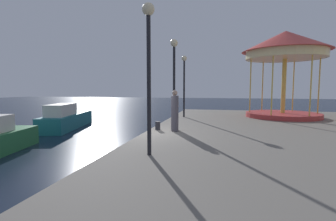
# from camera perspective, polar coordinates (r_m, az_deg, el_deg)

# --- Properties ---
(ground_plane) EXTENTS (120.00, 120.00, 0.00)m
(ground_plane) POSITION_cam_1_polar(r_m,az_deg,el_deg) (11.43, -5.24, -8.87)
(ground_plane) COLOR black
(quay_dock) EXTENTS (14.26, 24.57, 0.80)m
(quay_dock) POSITION_cam_1_polar(r_m,az_deg,el_deg) (11.46, 31.48, -7.53)
(quay_dock) COLOR slate
(quay_dock) RESTS_ON ground
(motorboat_teal) EXTENTS (2.91, 6.17, 1.73)m
(motorboat_teal) POSITION_cam_1_polar(r_m,az_deg,el_deg) (18.47, -22.43, -1.78)
(motorboat_teal) COLOR #19606B
(motorboat_teal) RESTS_ON ground
(carousel) EXTENTS (5.61, 5.61, 5.76)m
(carousel) POSITION_cam_1_polar(r_m,az_deg,el_deg) (18.64, 25.43, 11.95)
(carousel) COLOR #B23333
(carousel) RESTS_ON quay_dock
(lamp_post_near_edge) EXTENTS (0.36, 0.36, 4.36)m
(lamp_post_near_edge) POSITION_cam_1_polar(r_m,az_deg,el_deg) (7.26, -4.49, 13.16)
(lamp_post_near_edge) COLOR black
(lamp_post_near_edge) RESTS_ON quay_dock
(lamp_post_mid_promenade) EXTENTS (0.36, 0.36, 4.30)m
(lamp_post_mid_promenade) POSITION_cam_1_polar(r_m,az_deg,el_deg) (12.05, 1.42, 9.78)
(lamp_post_mid_promenade) COLOR black
(lamp_post_mid_promenade) RESTS_ON quay_dock
(lamp_post_far_end) EXTENTS (0.36, 0.36, 4.16)m
(lamp_post_far_end) POSITION_cam_1_polar(r_m,az_deg,el_deg) (16.92, 3.75, 8.17)
(lamp_post_far_end) COLOR black
(lamp_post_far_end) RESTS_ON quay_dock
(bollard_center) EXTENTS (0.24, 0.24, 0.40)m
(bollard_center) POSITION_cam_1_polar(r_m,az_deg,el_deg) (11.73, -2.39, -3.51)
(bollard_center) COLOR #2D2D33
(bollard_center) RESTS_ON quay_dock
(person_by_the_water) EXTENTS (0.34, 0.34, 1.87)m
(person_by_the_water) POSITION_cam_1_polar(r_m,az_deg,el_deg) (11.30, 1.58, -0.35)
(person_by_the_water) COLOR #514C56
(person_by_the_water) RESTS_ON quay_dock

